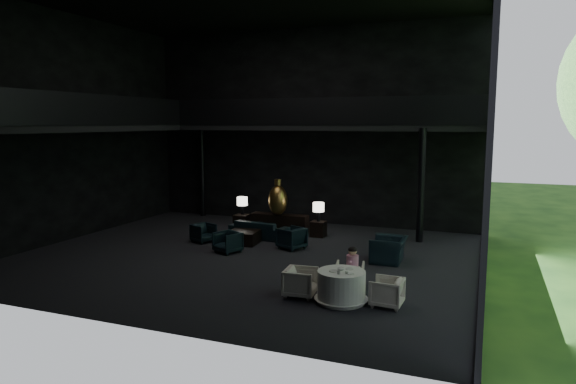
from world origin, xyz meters
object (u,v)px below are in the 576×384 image
(table_lamp_left, at_px, (242,202))
(child, at_px, (352,259))
(window_armchair, at_px, (389,244))
(dining_table, at_px, (341,288))
(side_table_left, at_px, (242,222))
(coffee_table, at_px, (243,237))
(bronze_urn, at_px, (278,200))
(table_lamp_right, at_px, (319,208))
(lounge_armchair_east, at_px, (291,237))
(lounge_armchair_south, at_px, (228,241))
(console, at_px, (280,223))
(side_table_right, at_px, (318,229))
(dining_chair_east, at_px, (387,292))
(sofa, at_px, (259,226))
(dining_chair_west, at_px, (301,281))
(dining_chair_north, at_px, (350,275))
(lounge_armchair_west, at_px, (203,233))

(table_lamp_left, bearing_deg, child, -43.83)
(child, bearing_deg, window_armchair, -97.47)
(child, bearing_deg, dining_table, 89.56)
(side_table_left, height_order, coffee_table, side_table_left)
(bronze_urn, bearing_deg, table_lamp_left, 172.77)
(table_lamp_right, relative_size, lounge_armchair_east, 0.85)
(lounge_armchair_east, relative_size, child, 1.26)
(lounge_armchair_south, bearing_deg, dining_table, -11.55)
(console, relative_size, side_table_right, 3.91)
(console, xyz_separation_m, dining_chair_east, (5.31, -6.47, -0.02))
(console, bearing_deg, sofa, -107.58)
(bronze_urn, height_order, dining_chair_west, bronze_urn)
(coffee_table, bearing_deg, dining_chair_north, -35.90)
(lounge_armchair_south, distance_m, coffee_table, 1.31)
(sofa, distance_m, lounge_armchair_south, 2.34)
(side_table_right, height_order, dining_chair_north, dining_chair_north)
(dining_chair_east, bearing_deg, side_table_right, -147.17)
(lounge_armchair_south, bearing_deg, side_table_left, 131.65)
(side_table_left, relative_size, lounge_armchair_south, 0.81)
(lounge_armchair_west, height_order, window_armchair, window_armchair)
(bronze_urn, distance_m, lounge_armchair_west, 3.12)
(lounge_armchair_west, relative_size, window_armchair, 0.53)
(dining_table, bearing_deg, lounge_armchair_south, 145.99)
(coffee_table, xyz_separation_m, dining_table, (4.75, -4.46, 0.11))
(window_armchair, distance_m, dining_chair_north, 2.90)
(side_table_right, distance_m, coffee_table, 2.90)
(dining_chair_north, xyz_separation_m, dining_chair_east, (1.12, -0.95, -0.00))
(bronze_urn, xyz_separation_m, lounge_armchair_west, (-1.90, -2.27, -0.96))
(bronze_urn, xyz_separation_m, dining_chair_east, (5.31, -6.30, -0.96))
(sofa, relative_size, dining_chair_east, 3.40)
(bronze_urn, distance_m, dining_chair_west, 7.22)
(side_table_left, xyz_separation_m, sofa, (1.25, -1.08, 0.15))
(bronze_urn, relative_size, dining_chair_north, 2.01)
(side_table_left, distance_m, lounge_armchair_west, 2.44)
(bronze_urn, distance_m, side_table_left, 1.89)
(lounge_armchair_east, bearing_deg, dining_chair_east, 66.94)
(lounge_armchair_south, relative_size, dining_chair_west, 0.98)
(table_lamp_left, xyz_separation_m, lounge_armchair_south, (1.19, -3.48, -0.73))
(coffee_table, xyz_separation_m, child, (4.76, -3.46, 0.55))
(dining_chair_north, bearing_deg, lounge_armchair_east, -59.39)
(side_table_right, relative_size, dining_chair_west, 0.77)
(sofa, relative_size, dining_chair_west, 3.06)
(window_armchair, height_order, dining_chair_north, window_armchair)
(dining_table, xyz_separation_m, child, (0.01, 1.00, 0.45))
(console, height_order, table_lamp_left, table_lamp_left)
(lounge_armchair_west, relative_size, coffee_table, 0.66)
(table_lamp_left, bearing_deg, console, -1.14)
(side_table_right, xyz_separation_m, window_armchair, (3.06, -2.55, 0.26))
(child, bearing_deg, bronze_urn, -51.82)
(table_lamp_right, relative_size, coffee_table, 0.70)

